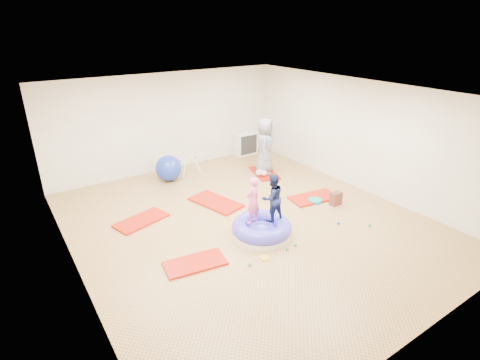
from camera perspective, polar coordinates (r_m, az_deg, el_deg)
room at (r=7.71m, az=1.25°, el=2.70°), size 7.01×8.01×2.81m
gym_mat_front_left at (r=7.02m, az=-6.86°, el=-12.48°), size 1.18×0.72×0.05m
gym_mat_mid_left at (r=8.59m, az=-14.80°, el=-5.97°), size 1.27×0.87×0.05m
gym_mat_center_back at (r=9.12m, az=-3.71°, el=-3.41°), size 0.97×1.44×0.05m
gym_mat_right at (r=9.52m, az=11.17°, el=-2.65°), size 1.28×0.77×0.05m
gym_mat_rear_right at (r=10.89m, az=3.71°, el=1.11°), size 0.85×1.25×0.05m
inflatable_cushion at (r=7.75m, az=3.32°, el=-7.48°), size 1.23×1.23×0.39m
child_pink at (r=7.41m, az=1.98°, el=-2.79°), size 0.41×0.33×0.99m
child_navy at (r=7.52m, az=4.94°, el=-2.38°), size 0.51×0.41×1.01m
adult_caregiver at (r=10.57m, az=3.82°, el=5.15°), size 0.90×0.91×1.59m
infant at (r=10.58m, az=3.30°, el=1.18°), size 0.33×0.34×0.20m
ball_pit_balls at (r=7.96m, az=7.90°, el=-7.79°), size 3.03×2.59×0.06m
exercise_ball_blue at (r=10.46m, az=-10.83°, el=1.77°), size 0.71×0.71×0.71m
exercise_ball_orange at (r=10.78m, az=-10.29°, el=1.51°), size 0.39×0.39×0.39m
infant_play_gym at (r=10.85m, az=-7.93°, el=2.48°), size 0.61×0.58×0.47m
cube_shelf at (r=12.40m, az=0.92°, el=5.58°), size 0.72×0.36×0.72m
balance_disc at (r=9.34m, az=11.34°, el=-3.12°), size 0.32×0.32×0.07m
backpack at (r=9.27m, az=14.41°, el=-2.76°), size 0.28×0.18×0.32m
yellow_toy at (r=7.13m, az=3.80°, el=-11.78°), size 0.18×0.18×0.03m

